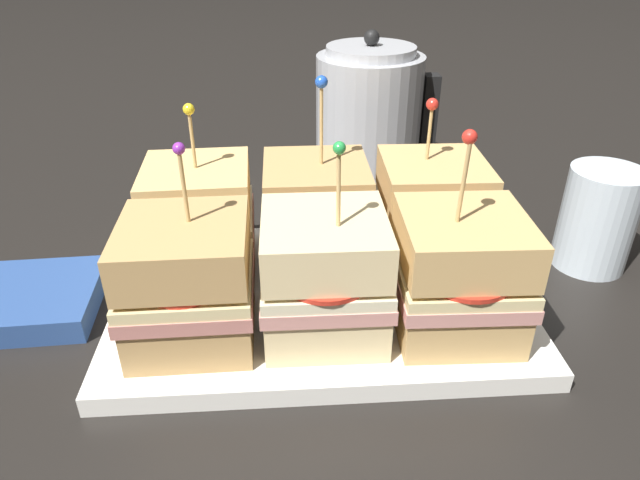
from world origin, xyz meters
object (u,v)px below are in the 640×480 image
(serving_platter, at_px, (320,298))
(kettle_steel, at_px, (369,117))
(sandwich_back_right, at_px, (431,212))
(sandwich_front_left, at_px, (188,283))
(sandwich_front_center, at_px, (327,276))
(napkin_stack, at_px, (37,300))
(sandwich_back_center, at_px, (314,214))
(sandwich_front_right, at_px, (459,275))
(sandwich_back_left, at_px, (200,217))
(drinking_glass, at_px, (598,219))

(serving_platter, xyz_separation_m, kettle_steel, (0.09, 0.30, 0.08))
(serving_platter, relative_size, sandwich_back_right, 2.30)
(sandwich_front_left, height_order, sandwich_front_center, sandwich_front_center)
(serving_platter, height_order, napkin_stack, napkin_stack)
(sandwich_back_right, distance_m, napkin_stack, 0.39)
(serving_platter, xyz_separation_m, napkin_stack, (-0.27, 0.01, 0.00))
(serving_platter, distance_m, sandwich_front_left, 0.14)
(sandwich_front_left, distance_m, sandwich_front_center, 0.11)
(serving_platter, height_order, kettle_steel, kettle_steel)
(kettle_steel, bearing_deg, sandwich_back_center, -110.04)
(sandwich_front_right, height_order, napkin_stack, sandwich_front_right)
(serving_platter, relative_size, napkin_stack, 3.27)
(sandwich_front_center, distance_m, sandwich_back_center, 0.11)
(sandwich_front_center, distance_m, kettle_steel, 0.36)
(sandwich_front_center, relative_size, sandwich_back_center, 0.91)
(sandwich_back_left, bearing_deg, sandwich_back_right, -0.76)
(sandwich_front_center, xyz_separation_m, sandwich_back_center, (-0.00, 0.11, 0.00))
(sandwich_front_center, height_order, sandwich_back_left, sandwich_front_center)
(sandwich_front_left, xyz_separation_m, napkin_stack, (-0.16, 0.07, -0.06))
(sandwich_front_right, relative_size, drinking_glass, 1.66)
(sandwich_front_left, bearing_deg, napkin_stack, 156.46)
(sandwich_front_left, height_order, sandwich_front_right, sandwich_front_right)
(serving_platter, xyz_separation_m, sandwich_back_left, (-0.11, 0.06, 0.06))
(sandwich_back_left, height_order, drinking_glass, sandwich_back_left)
(sandwich_front_center, relative_size, sandwich_front_right, 0.95)
(sandwich_front_right, bearing_deg, sandwich_back_left, 152.43)
(sandwich_back_left, height_order, kettle_steel, kettle_steel)
(sandwich_front_right, bearing_deg, sandwich_front_center, 177.05)
(sandwich_front_center, bearing_deg, sandwich_back_center, 91.86)
(kettle_steel, bearing_deg, sandwich_back_right, -83.56)
(sandwich_back_center, height_order, sandwich_back_right, sandwich_back_center)
(serving_platter, relative_size, sandwich_front_right, 2.11)
(sandwich_front_left, height_order, napkin_stack, sandwich_front_left)
(sandwich_front_left, relative_size, sandwich_back_center, 0.90)
(sandwich_back_center, height_order, drinking_glass, sandwich_back_center)
(kettle_steel, bearing_deg, drinking_glass, -49.54)
(sandwich_front_left, bearing_deg, sandwich_back_center, 46.14)
(sandwich_back_left, distance_m, kettle_steel, 0.31)
(serving_platter, relative_size, sandwich_front_left, 2.24)
(drinking_glass, bearing_deg, sandwich_front_left, -164.16)
(sandwich_front_left, bearing_deg, sandwich_back_right, 26.22)
(sandwich_front_center, xyz_separation_m, sandwich_front_right, (0.11, -0.01, 0.00))
(sandwich_front_left, xyz_separation_m, sandwich_back_left, (-0.00, 0.11, 0.00))
(serving_platter, xyz_separation_m, drinking_glass, (0.29, 0.06, 0.05))
(sandwich_back_right, bearing_deg, sandwich_front_center, -136.00)
(sandwich_front_center, relative_size, drinking_glass, 1.59)
(sandwich_back_left, bearing_deg, drinking_glass, 0.09)
(serving_platter, bearing_deg, drinking_glass, 11.23)
(sandwich_back_center, distance_m, kettle_steel, 0.26)
(sandwich_front_right, distance_m, sandwich_back_right, 0.11)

